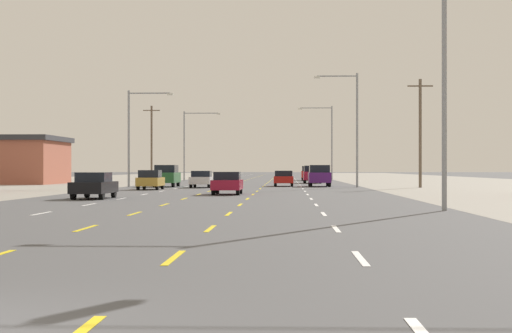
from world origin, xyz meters
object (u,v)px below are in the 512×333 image
at_px(hatchback_far_left_mid, 150,180).
at_px(streetlight_left_row_2, 188,140).
at_px(streetlight_left_row_1, 134,130).
at_px(suv_far_right_distant_a, 312,174).
at_px(streetlight_right_row_1, 353,122).
at_px(suv_far_right_distant_b, 309,173).
at_px(sedan_inner_right_farthest, 284,178).
at_px(sedan_far_left_nearest, 94,185).
at_px(suv_far_left_far, 167,176).
at_px(streetlight_right_row_2, 328,137).
at_px(streetlight_right_row_0, 435,62).
at_px(sedan_inner_left_midfar, 202,179).
at_px(sedan_center_turn_near, 227,183).
at_px(suv_far_right_farther, 319,175).

bearing_deg(hatchback_far_left_mid, streetlight_left_row_2, 93.22).
height_order(streetlight_left_row_1, streetlight_left_row_2, streetlight_left_row_2).
distance_m(suv_far_right_distant_a, streetlight_right_row_1, 20.74).
bearing_deg(suv_far_right_distant_b, suv_far_right_distant_a, -90.51).
bearing_deg(streetlight_right_row_1, sedan_inner_right_farthest, 145.43).
bearing_deg(sedan_far_left_nearest, suv_far_left_far, 90.44).
relative_size(suv_far_right_distant_a, streetlight_right_row_2, 0.48).
height_order(sedan_far_left_nearest, suv_far_right_distant_a, suv_far_right_distant_a).
xyz_separation_m(suv_far_right_distant_a, suv_far_right_distant_b, (0.18, 20.84, 0.00)).
height_order(sedan_far_left_nearest, streetlight_right_row_0, streetlight_right_row_0).
bearing_deg(sedan_inner_left_midfar, streetlight_left_row_2, 98.31).
distance_m(streetlight_right_row_1, streetlight_right_row_2, 40.27).
relative_size(sedan_inner_left_midfar, streetlight_right_row_0, 0.44).
relative_size(suv_far_left_far, streetlight_right_row_2, 0.48).
bearing_deg(suv_far_left_far, streetlight_right_row_2, 66.70).
relative_size(sedan_center_turn_near, streetlight_right_row_2, 0.44).
relative_size(hatchback_far_left_mid, suv_far_right_distant_b, 0.80).
bearing_deg(hatchback_far_left_mid, suv_far_right_distant_b, 74.29).
bearing_deg(streetlight_right_row_1, suv_far_right_distant_b, 93.90).
bearing_deg(sedan_center_turn_near, hatchback_far_left_mid, 120.29).
xyz_separation_m(streetlight_left_row_1, streetlight_right_row_1, (19.48, 0.00, 0.73)).
xyz_separation_m(suv_far_right_distant_a, streetlight_left_row_1, (-16.52, -19.97, 4.03)).
xyz_separation_m(suv_far_right_distant_b, streetlight_left_row_2, (-16.56, -0.54, 4.61)).
distance_m(suv_far_left_far, suv_far_right_distant_a, 22.98).
bearing_deg(streetlight_right_row_1, streetlight_left_row_1, -180.00).
bearing_deg(suv_far_right_distant_a, streetlight_left_row_2, 128.90).
relative_size(sedan_far_left_nearest, sedan_inner_left_midfar, 1.00).
bearing_deg(sedan_inner_right_farthest, suv_far_right_distant_b, 84.77).
height_order(sedan_inner_left_midfar, suv_far_left_far, suv_far_left_far).
bearing_deg(streetlight_left_row_2, suv_far_left_far, -86.19).
bearing_deg(hatchback_far_left_mid, streetlight_right_row_2, 71.27).
xyz_separation_m(sedan_inner_left_midfar, streetlight_right_row_0, (13.26, -38.94, 5.17)).
relative_size(suv_far_left_far, streetlight_left_row_2, 0.51).
bearing_deg(sedan_inner_left_midfar, suv_far_right_distant_b, 76.02).
relative_size(sedan_far_left_nearest, suv_far_right_distant_a, 0.92).
bearing_deg(sedan_far_left_nearest, sedan_inner_right_farthest, 72.03).
distance_m(sedan_inner_left_midfar, streetlight_left_row_2, 42.31).
bearing_deg(sedan_center_turn_near, suv_far_right_farther, 73.72).
distance_m(sedan_inner_left_midfar, suv_far_left_far, 4.57).
height_order(suv_far_right_distant_a, streetlight_right_row_1, streetlight_right_row_1).
relative_size(sedan_far_left_nearest, streetlight_left_row_2, 0.47).
height_order(sedan_inner_left_midfar, suv_far_right_distant_a, suv_far_right_distant_a).
height_order(sedan_inner_left_midfar, streetlight_left_row_2, streetlight_left_row_2).
bearing_deg(suv_far_left_far, streetlight_right_row_0, -68.17).
bearing_deg(sedan_far_left_nearest, suv_far_right_distant_b, 78.67).
bearing_deg(streetlight_right_row_1, streetlight_right_row_2, 90.17).
relative_size(hatchback_far_left_mid, suv_far_right_distant_a, 0.80).
relative_size(suv_far_left_far, streetlight_right_row_1, 0.49).
relative_size(sedan_far_left_nearest, suv_far_left_far, 0.92).
height_order(hatchback_far_left_mid, suv_far_right_distant_b, suv_far_right_distant_b).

